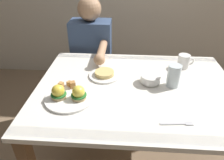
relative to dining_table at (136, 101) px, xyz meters
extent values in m
cube|color=white|center=(0.00, 0.00, 0.09)|extent=(1.20, 0.90, 0.03)
cube|color=#4C6BB7|center=(0.00, -0.40, 0.10)|extent=(1.20, 0.06, 0.00)
cube|color=#4C6BB7|center=(0.00, 0.40, 0.10)|extent=(1.20, 0.06, 0.00)
cube|color=brown|center=(-0.55, 0.40, -0.28)|extent=(0.06, 0.06, 0.71)
cube|color=brown|center=(0.55, 0.40, -0.28)|extent=(0.06, 0.06, 0.71)
cylinder|color=white|center=(-0.37, -0.15, 0.11)|extent=(0.27, 0.27, 0.01)
cylinder|color=tan|center=(-0.43, -0.16, 0.13)|extent=(0.08, 0.08, 0.02)
cylinder|color=#286B2D|center=(-0.43, -0.16, 0.14)|extent=(0.08, 0.08, 0.01)
sphere|color=yellow|center=(-0.43, -0.16, 0.16)|extent=(0.07, 0.07, 0.07)
cylinder|color=tan|center=(-0.32, -0.16, 0.13)|extent=(0.08, 0.08, 0.02)
cylinder|color=#286B2D|center=(-0.32, -0.16, 0.14)|extent=(0.08, 0.08, 0.01)
sphere|color=yellow|center=(-0.32, -0.16, 0.16)|extent=(0.07, 0.07, 0.07)
cube|color=#B77A42|center=(-0.37, -0.06, 0.14)|extent=(0.04, 0.04, 0.04)
cube|color=tan|center=(-0.44, -0.11, 0.14)|extent=(0.02, 0.02, 0.04)
cube|color=tan|center=(-0.44, -0.06, 0.14)|extent=(0.03, 0.03, 0.03)
cube|color=tan|center=(-0.40, -0.04, 0.13)|extent=(0.03, 0.03, 0.03)
cylinder|color=white|center=(0.08, 0.05, 0.11)|extent=(0.10, 0.10, 0.01)
cylinder|color=white|center=(0.08, 0.05, 0.14)|extent=(0.12, 0.12, 0.04)
cube|color=#F4A85B|center=(0.09, 0.05, 0.14)|extent=(0.02, 0.02, 0.02)
cube|color=#F4DB66|center=(0.09, 0.03, 0.14)|extent=(0.02, 0.02, 0.02)
cube|color=#B7E093|center=(0.07, 0.06, 0.14)|extent=(0.04, 0.04, 0.03)
cube|color=#F4DB66|center=(0.09, 0.07, 0.14)|extent=(0.03, 0.03, 0.03)
cube|color=#F4A85B|center=(0.09, 0.05, 0.14)|extent=(0.03, 0.03, 0.03)
cube|color=#EA6B70|center=(0.08, 0.04, 0.15)|extent=(0.04, 0.04, 0.03)
cube|color=#EA6B70|center=(0.09, 0.05, 0.13)|extent=(0.04, 0.04, 0.03)
cube|color=#F4A85B|center=(0.05, 0.05, 0.14)|extent=(0.03, 0.03, 0.03)
cylinder|color=white|center=(0.33, 0.26, 0.15)|extent=(0.08, 0.08, 0.09)
cylinder|color=black|center=(0.33, 0.26, 0.20)|extent=(0.07, 0.07, 0.01)
torus|color=white|center=(0.37, 0.26, 0.16)|extent=(0.06, 0.02, 0.06)
cube|color=silver|center=(0.16, -0.31, 0.11)|extent=(0.12, 0.02, 0.00)
cube|color=silver|center=(0.24, -0.30, 0.11)|extent=(0.04, 0.03, 0.00)
cylinder|color=silver|center=(0.21, 0.02, 0.18)|extent=(0.08, 0.08, 0.14)
cylinder|color=silver|center=(0.21, 0.02, 0.16)|extent=(0.07, 0.07, 0.11)
cylinder|color=white|center=(-0.20, 0.11, 0.11)|extent=(0.20, 0.20, 0.01)
cylinder|color=#DBBC70|center=(-0.20, 0.11, 0.13)|extent=(0.12, 0.12, 0.02)
cylinder|color=#33333D|center=(-0.46, 0.53, -0.41)|extent=(0.11, 0.11, 0.45)
cylinder|color=#33333D|center=(-0.28, 0.53, -0.41)|extent=(0.11, 0.11, 0.45)
cube|color=#384C70|center=(-0.37, 0.63, 0.07)|extent=(0.34, 0.20, 0.50)
sphere|color=tan|center=(-0.37, 0.63, 0.41)|extent=(0.19, 0.19, 0.19)
cylinder|color=tan|center=(-0.25, 0.38, 0.17)|extent=(0.06, 0.30, 0.06)
sphere|color=tan|center=(-0.25, 0.23, 0.17)|extent=(0.08, 0.08, 0.08)
camera|label=1|loc=(-0.08, -1.04, 0.79)|focal=33.15mm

